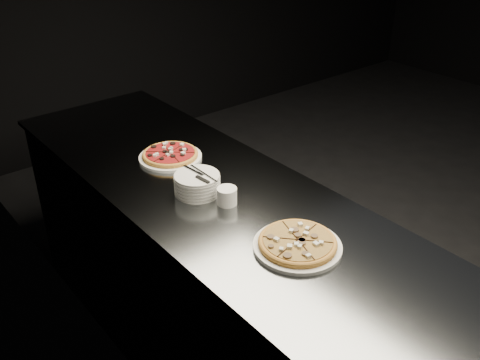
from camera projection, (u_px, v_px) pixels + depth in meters
floor at (458, 206)px, 3.79m from camera, size 5.00×5.00×0.00m
wall_left at (119, 99)px, 1.73m from camera, size 0.02×5.00×2.80m
counter at (217, 278)px, 2.39m from camera, size 0.74×2.44×0.92m
pizza_mushroom at (298, 244)px, 1.81m from camera, size 0.32×0.32×0.04m
pizza_tomato at (170, 155)px, 2.40m from camera, size 0.32×0.32×0.03m
plate_stack at (197, 184)px, 2.13m from camera, size 0.18×0.18×0.08m
cutlery at (200, 175)px, 2.10m from camera, size 0.07×0.19×0.01m
ramekin at (227, 196)px, 2.06m from camera, size 0.08×0.08×0.07m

